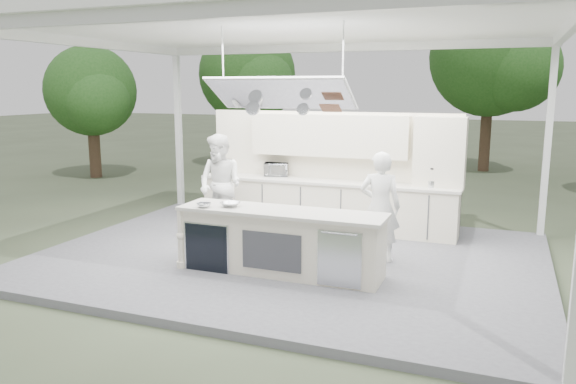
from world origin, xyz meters
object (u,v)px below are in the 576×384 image
at_px(demo_island, 279,241).
at_px(sous_chef, 221,185).
at_px(back_counter, 326,204).
at_px(head_chef, 380,207).

relative_size(demo_island, sous_chef, 1.66).
bearing_deg(demo_island, back_counter, 93.63).
xyz_separation_m(head_chef, sous_chef, (-3.10, 0.53, 0.06)).
bearing_deg(back_counter, sous_chef, -145.34).
relative_size(demo_island, head_chef, 1.78).
distance_m(demo_island, head_chef, 1.72).
bearing_deg(head_chef, demo_island, 35.69).
bearing_deg(sous_chef, head_chef, 2.16).
xyz_separation_m(demo_island, head_chef, (1.25, 1.12, 0.40)).
height_order(back_counter, sous_chef, sous_chef).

